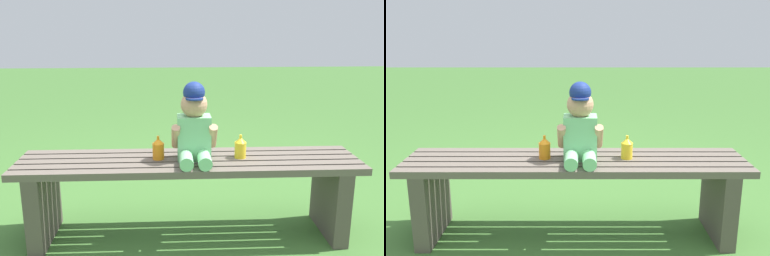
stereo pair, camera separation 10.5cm
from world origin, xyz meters
The scene contains 5 objects.
ground_plane centered at (0.00, 0.00, 0.00)m, with size 16.00×16.00×0.00m, color #3D6B2D.
park_bench centered at (0.00, 0.00, 0.30)m, with size 1.77×0.39×0.43m.
child_figure centered at (0.03, -0.01, 0.61)m, with size 0.23×0.27×0.40m.
sippy_cup_left centered at (-0.16, 0.01, 0.49)m, with size 0.06×0.06×0.12m.
sippy_cup_right centered at (0.27, 0.01, 0.49)m, with size 0.06×0.06×0.12m.
Camera 2 is at (0.01, -2.11, 1.15)m, focal length 39.98 mm.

